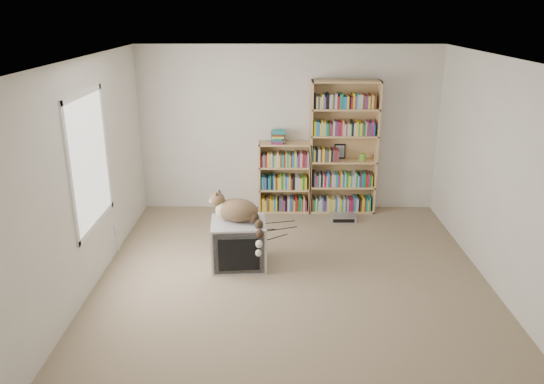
{
  "coord_description": "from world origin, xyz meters",
  "views": [
    {
      "loc": [
        -0.2,
        -5.38,
        2.98
      ],
      "look_at": [
        -0.24,
        1.0,
        0.77
      ],
      "focal_mm": 35.0,
      "sensor_mm": 36.0,
      "label": 1
    }
  ],
  "objects_px": {
    "crt_tv": "(239,243)",
    "bookcase_tall": "(343,151)",
    "bookcase_short": "(285,180)",
    "cat": "(240,215)",
    "dvd_player": "(343,218)"
  },
  "relations": [
    {
      "from": "crt_tv",
      "to": "cat",
      "type": "height_order",
      "value": "cat"
    },
    {
      "from": "cat",
      "to": "crt_tv",
      "type": "bearing_deg",
      "value": 149.99
    },
    {
      "from": "bookcase_tall",
      "to": "dvd_player",
      "type": "bearing_deg",
      "value": -91.81
    },
    {
      "from": "crt_tv",
      "to": "dvd_player",
      "type": "relative_size",
      "value": 1.88
    },
    {
      "from": "crt_tv",
      "to": "cat",
      "type": "distance_m",
      "value": 0.39
    },
    {
      "from": "bookcase_tall",
      "to": "bookcase_short",
      "type": "distance_m",
      "value": 0.98
    },
    {
      "from": "bookcase_tall",
      "to": "dvd_player",
      "type": "distance_m",
      "value": 1.0
    },
    {
      "from": "bookcase_short",
      "to": "bookcase_tall",
      "type": "bearing_deg",
      "value": 0.13
    },
    {
      "from": "crt_tv",
      "to": "bookcase_short",
      "type": "bearing_deg",
      "value": 68.32
    },
    {
      "from": "dvd_player",
      "to": "bookcase_short",
      "type": "bearing_deg",
      "value": 153.07
    },
    {
      "from": "crt_tv",
      "to": "bookcase_tall",
      "type": "bearing_deg",
      "value": 47.65
    },
    {
      "from": "cat",
      "to": "dvd_player",
      "type": "height_order",
      "value": "cat"
    },
    {
      "from": "bookcase_tall",
      "to": "crt_tv",
      "type": "bearing_deg",
      "value": -128.14
    },
    {
      "from": "crt_tv",
      "to": "bookcase_tall",
      "type": "xyz_separation_m",
      "value": [
        1.46,
        1.86,
        0.66
      ]
    },
    {
      "from": "crt_tv",
      "to": "bookcase_short",
      "type": "xyz_separation_m",
      "value": [
        0.59,
        1.86,
        0.22
      ]
    }
  ]
}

